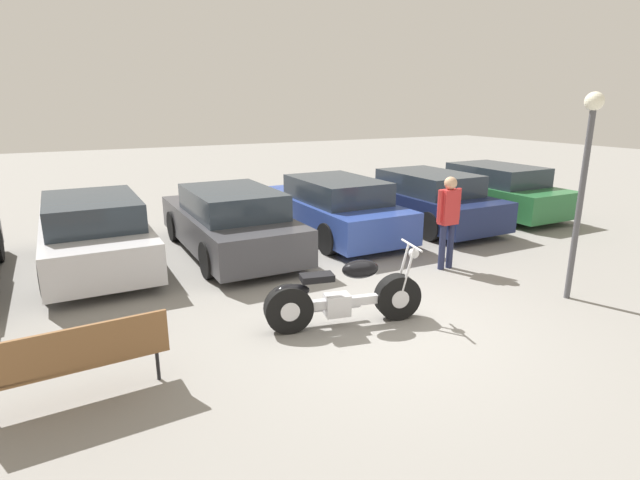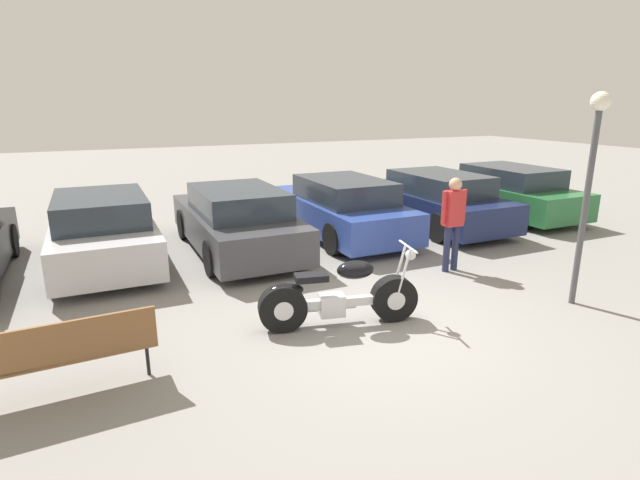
% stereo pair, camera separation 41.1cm
% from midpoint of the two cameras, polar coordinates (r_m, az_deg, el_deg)
% --- Properties ---
extents(ground_plane, '(60.00, 60.00, 0.00)m').
position_cam_midpoint_polar(ground_plane, '(7.07, 5.36, -9.58)').
color(ground_plane, gray).
extents(motorcycle, '(2.22, 0.87, 1.09)m').
position_cam_midpoint_polar(motorcycle, '(6.87, 0.90, -6.52)').
color(motorcycle, black).
rests_on(motorcycle, ground_plane).
extents(parked_car_silver, '(1.85, 4.51, 1.34)m').
position_cam_midpoint_polar(parked_car_silver, '(10.29, -25.49, 0.80)').
color(parked_car_silver, '#BCBCC1').
rests_on(parked_car_silver, ground_plane).
extents(parked_car_dark_grey, '(1.85, 4.51, 1.34)m').
position_cam_midpoint_polar(parked_car_dark_grey, '(10.32, -11.41, 2.07)').
color(parked_car_dark_grey, '#3D3D42').
rests_on(parked_car_dark_grey, ground_plane).
extents(parked_car_blue, '(1.85, 4.51, 1.34)m').
position_cam_midpoint_polar(parked_car_blue, '(11.47, 0.34, 3.72)').
color(parked_car_blue, '#2D479E').
rests_on(parked_car_blue, ground_plane).
extents(parked_car_navy, '(1.85, 4.51, 1.34)m').
position_cam_midpoint_polar(parked_car_navy, '(12.72, 10.71, 4.62)').
color(parked_car_navy, '#19234C').
rests_on(parked_car_navy, ground_plane).
extents(parked_car_green, '(1.85, 4.51, 1.34)m').
position_cam_midpoint_polar(parked_car_green, '(14.53, 18.06, 5.47)').
color(parked_car_green, '#286B38').
rests_on(parked_car_green, ground_plane).
extents(park_bench, '(1.78, 0.49, 0.89)m').
position_cam_midpoint_polar(park_bench, '(5.75, -27.93, -11.65)').
color(park_bench, brown).
rests_on(park_bench, ground_plane).
extents(lamp_post, '(0.27, 0.27, 3.13)m').
position_cam_midpoint_polar(lamp_post, '(8.28, 26.86, 8.06)').
color(lamp_post, '#4C4C51').
rests_on(lamp_post, ground_plane).
extents(person_standing, '(0.52, 0.23, 1.71)m').
position_cam_midpoint_polar(person_standing, '(9.26, 13.24, 2.81)').
color(person_standing, '#232847').
rests_on(person_standing, ground_plane).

